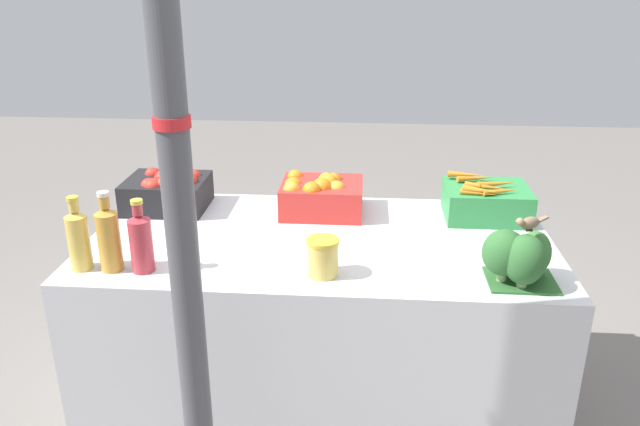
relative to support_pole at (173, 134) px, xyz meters
name	(u,v)px	position (x,y,z in m)	size (l,w,h in m)	color
ground_plane	(320,397)	(0.30, 0.72, -1.32)	(10.00, 10.00, 0.00)	slate
market_table	(320,322)	(0.30, 0.72, -0.95)	(1.74, 0.90, 0.74)	silver
support_pole	(173,134)	(0.00, 0.00, 0.00)	(0.09, 0.09, 2.64)	#4C4C51
apple_crate	(167,191)	(-0.36, 0.98, -0.50)	(0.33, 0.28, 0.16)	black
orange_crate	(321,195)	(0.29, 0.98, -0.50)	(0.33, 0.28, 0.17)	red
carrot_crate	(486,201)	(0.96, 0.98, -0.51)	(0.33, 0.28, 0.17)	#2D8442
broccoli_pile	(520,257)	(0.97, 0.40, -0.48)	(0.25, 0.20, 0.18)	#2D602D
juice_bottle_golden	(78,238)	(-0.48, 0.40, -0.47)	(0.07, 0.07, 0.26)	gold
juice_bottle_amber	(109,237)	(-0.38, 0.40, -0.46)	(0.08, 0.08, 0.28)	gold
juice_bottle_ruby	(141,241)	(-0.27, 0.40, -0.47)	(0.08, 0.08, 0.25)	#B2333D
pickle_jar	(323,257)	(0.34, 0.41, -0.51)	(0.11, 0.11, 0.13)	#DBBC56
sparrow_bird	(529,223)	(0.98, 0.40, -0.37)	(0.12, 0.08, 0.05)	#4C3D2D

